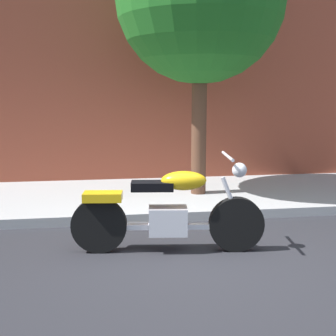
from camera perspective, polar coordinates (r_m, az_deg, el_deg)
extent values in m
plane|color=#28282D|center=(5.03, 4.28, -11.69)|extent=(60.00, 60.00, 0.00)
cube|color=#ACACAC|center=(7.74, -0.55, -3.67)|extent=(24.66, 2.79, 0.14)
cylinder|color=black|center=(5.24, 8.82, -7.20)|extent=(0.65, 0.19, 0.64)
cylinder|color=black|center=(5.20, -8.89, -7.33)|extent=(0.65, 0.19, 0.64)
cube|color=silver|center=(5.14, 0.00, -6.82)|extent=(0.47, 0.33, 0.32)
cube|color=silver|center=(5.16, 0.00, -7.56)|extent=(1.43, 0.26, 0.06)
ellipsoid|color=yellow|center=(5.04, 2.05, -1.64)|extent=(0.55, 0.32, 0.22)
cube|color=black|center=(5.04, -2.05, -2.33)|extent=(0.51, 0.30, 0.10)
cube|color=yellow|center=(5.10, -8.43, -3.66)|extent=(0.47, 0.29, 0.10)
cylinder|color=silver|center=(5.16, 8.24, -4.23)|extent=(0.28, 0.08, 0.58)
cylinder|color=silver|center=(5.05, 7.70, 1.52)|extent=(0.12, 0.70, 0.04)
sphere|color=silver|center=(5.10, 9.21, -0.26)|extent=(0.17, 0.17, 0.17)
cylinder|color=silver|center=(5.32, -2.76, -7.39)|extent=(0.80, 0.19, 0.09)
cylinder|color=brown|center=(7.52, 4.02, 5.50)|extent=(0.25, 0.25, 2.62)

